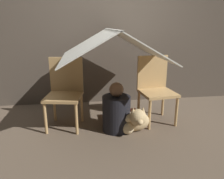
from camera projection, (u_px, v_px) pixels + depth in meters
ground_plane at (113, 126)px, 2.90m from camera, size 8.80×8.80×0.00m
wall_back at (104, 28)px, 3.51m from camera, size 7.00×0.05×2.50m
chair_left at (65, 90)px, 2.82m from camera, size 0.50×0.50×0.89m
chair_right at (155, 86)px, 2.97m from camera, size 0.48×0.48×0.89m
sheet_canopy at (112, 44)px, 2.65m from camera, size 1.24×1.32×0.36m
person_front at (116, 111)px, 2.73m from camera, size 0.35×0.35×0.62m
dog at (136, 120)px, 2.68m from camera, size 0.37×0.37×0.37m
floor_cushion at (122, 117)px, 3.06m from camera, size 0.47×0.38×0.10m
plush_toy at (128, 126)px, 2.67m from camera, size 0.16×0.16×0.25m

